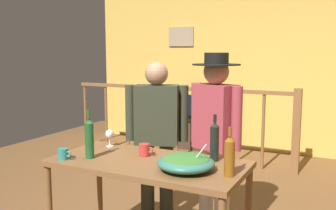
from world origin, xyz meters
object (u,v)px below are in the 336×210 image
Objects in this scene: stair_railing at (206,115)px; wine_bottle_green at (89,138)px; wine_bottle_amber at (230,155)px; mug_teal at (63,154)px; framed_picture at (181,37)px; wine_bottle_dark at (215,141)px; flat_screen_tv at (190,106)px; tv_console at (191,134)px; person_standing_left at (157,130)px; serving_table at (148,172)px; person_standing_right at (215,130)px; wine_glass at (110,135)px; salad_bowl at (186,162)px; mug_red at (145,150)px.

stair_railing is 2.94m from wine_bottle_green.
mug_teal is (-1.23, -0.18, -0.10)m from wine_bottle_amber.
wine_bottle_dark is (1.90, -3.55, -0.91)m from framed_picture.
tv_console is at bearing 90.00° from flat_screen_tv.
serving_table is at bearing 91.66° from person_standing_left.
wine_bottle_dark reaches higher than wine_bottle_amber.
mug_teal is at bearing 67.96° from person_standing_right.
wine_glass is at bearing 80.08° from mug_teal.
salad_bowl is at bearing 9.84° from mug_teal.
wine_bottle_green is 3.29× the size of mug_teal.
wine_bottle_dark is 0.55m from mug_red.
mug_teal is at bearing -89.79° from stair_railing.
person_standing_right is at bearing 48.58° from wine_bottle_green.
wine_glass is at bearing 101.32° from wine_bottle_green.
wine_bottle_amber is 0.93× the size of wine_bottle_dark.
salad_bowl reaches higher than tv_console.
person_standing_right is (0.79, 0.45, 0.03)m from wine_glass.
mug_teal is (0.55, -3.70, 0.14)m from flat_screen_tv.
mug_teal is (-0.93, -0.16, -0.02)m from salad_bowl.
person_standing_right is at bearing 158.77° from person_standing_left.
wine_bottle_dark is at bearing -67.97° from stair_railing.
salad_bowl is 0.33m from wine_bottle_dark.
person_standing_left is at bearing 72.09° from mug_teal.
flat_screen_tv reaches higher than serving_table.
stair_railing is 3.12m from wine_bottle_amber.
mug_red is at bearing 87.96° from person_standing_left.
person_standing_left is (0.31, -2.11, 0.20)m from stair_railing.
tv_console is 1.56× the size of flat_screen_tv.
wine_bottle_green reaches higher than salad_bowl.
wine_bottle_dark is at bearing 126.72° from person_standing_left.
wine_bottle_dark is 0.22× the size of person_standing_right.
stair_railing is at bearing 113.55° from wine_bottle_amber.
serving_table is (1.13, -3.48, 0.51)m from tv_console.
wine_glass is at bearing 179.48° from wine_bottle_dark.
flat_screen_tv is 1.65× the size of wine_bottle_dark.
mug_red is 1.07× the size of mug_teal.
wine_bottle_green is (-0.43, -0.13, 0.24)m from serving_table.
stair_railing is at bearing 100.76° from mug_red.
serving_table is 4.16× the size of wine_bottle_dark.
serving_table is (1.13, -3.45, 0.02)m from flat_screen_tv.
person_standing_right is at bearing -63.13° from tv_console.
person_standing_right is (0.87, 0.93, 0.09)m from mug_teal.
mug_red reaches higher than tv_console.
stair_railing is at bearing 112.03° from wine_bottle_dark.
serving_table is 0.39m from salad_bowl.
framed_picture is 4.24m from mug_teal.
framed_picture is 0.32× the size of serving_table.
wine_bottle_amber is 0.35m from wine_bottle_dark.
salad_bowl is 0.47m from mug_red.
stair_railing is 2.30m from person_standing_right.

